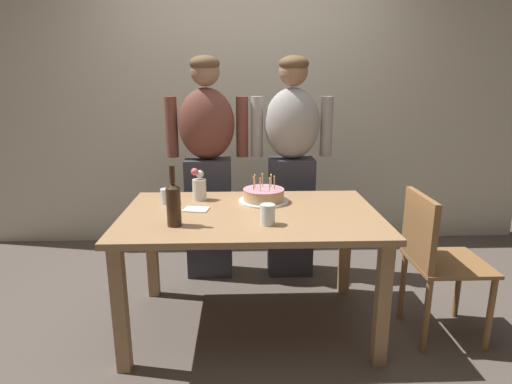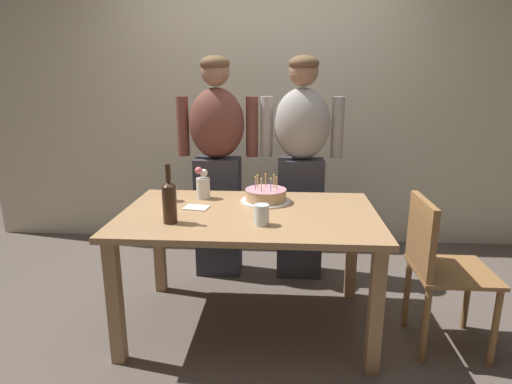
# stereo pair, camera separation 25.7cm
# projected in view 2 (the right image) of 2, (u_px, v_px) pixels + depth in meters

# --- Properties ---
(ground_plane) EXTENTS (10.00, 10.00, 0.00)m
(ground_plane) POSITION_uv_depth(u_px,v_px,m) (249.00, 324.00, 2.71)
(ground_plane) COLOR #564C44
(back_wall) EXTENTS (5.20, 0.10, 2.60)m
(back_wall) POSITION_uv_depth(u_px,v_px,m) (263.00, 102.00, 3.87)
(back_wall) COLOR beige
(back_wall) RESTS_ON ground_plane
(dining_table) EXTENTS (1.50, 0.96, 0.74)m
(dining_table) POSITION_uv_depth(u_px,v_px,m) (249.00, 228.00, 2.55)
(dining_table) COLOR #A37A51
(dining_table) RESTS_ON ground_plane
(birthday_cake) EXTENTS (0.32, 0.32, 0.17)m
(birthday_cake) POSITION_uv_depth(u_px,v_px,m) (266.00, 196.00, 2.71)
(birthday_cake) COLOR white
(birthday_cake) RESTS_ON dining_table
(water_glass_near) EXTENTS (0.08, 0.08, 0.11)m
(water_glass_near) POSITION_uv_depth(u_px,v_px,m) (262.00, 215.00, 2.29)
(water_glass_near) COLOR silver
(water_glass_near) RESTS_ON dining_table
(water_glass_far) EXTENTS (0.08, 0.08, 0.09)m
(water_glass_far) POSITION_uv_depth(u_px,v_px,m) (171.00, 194.00, 2.74)
(water_glass_far) COLOR silver
(water_glass_far) RESTS_ON dining_table
(wine_bottle) EXTENTS (0.08, 0.08, 0.33)m
(wine_bottle) POSITION_uv_depth(u_px,v_px,m) (169.00, 201.00, 2.30)
(wine_bottle) COLOR #382314
(wine_bottle) RESTS_ON dining_table
(napkin_stack) EXTENTS (0.16, 0.13, 0.01)m
(napkin_stack) POSITION_uv_depth(u_px,v_px,m) (197.00, 208.00, 2.59)
(napkin_stack) COLOR white
(napkin_stack) RESTS_ON dining_table
(flower_vase) EXTENTS (0.09, 0.09, 0.21)m
(flower_vase) POSITION_uv_depth(u_px,v_px,m) (203.00, 185.00, 2.79)
(flower_vase) COLOR silver
(flower_vase) RESTS_ON dining_table
(person_man_bearded) EXTENTS (0.61, 0.27, 1.66)m
(person_man_bearded) POSITION_uv_depth(u_px,v_px,m) (218.00, 164.00, 3.24)
(person_man_bearded) COLOR #33333D
(person_man_bearded) RESTS_ON ground_plane
(person_woman_cardigan) EXTENTS (0.61, 0.27, 1.66)m
(person_woman_cardigan) POSITION_uv_depth(u_px,v_px,m) (301.00, 165.00, 3.20)
(person_woman_cardigan) COLOR #33333D
(person_woman_cardigan) RESTS_ON ground_plane
(dining_chair) EXTENTS (0.42, 0.42, 0.87)m
(dining_chair) POSITION_uv_depth(u_px,v_px,m) (437.00, 262.00, 2.38)
(dining_chair) COLOR olive
(dining_chair) RESTS_ON ground_plane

